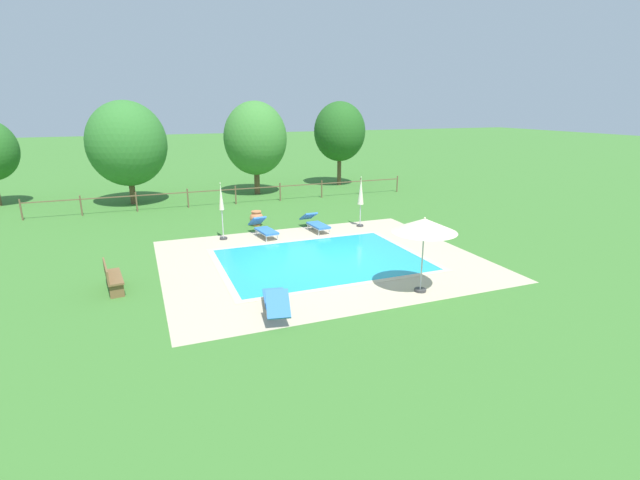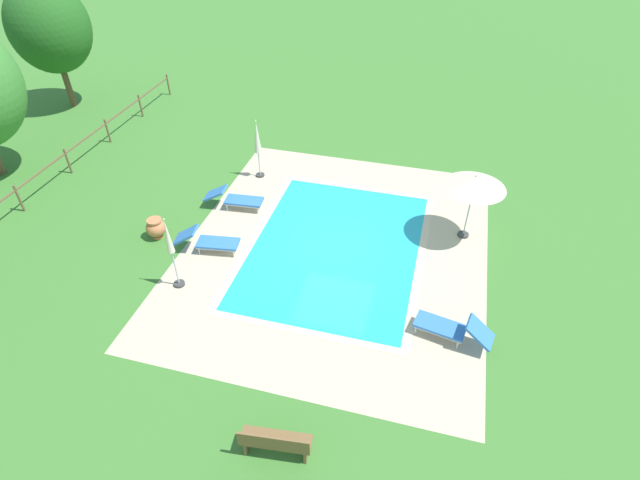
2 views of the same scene
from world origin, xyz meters
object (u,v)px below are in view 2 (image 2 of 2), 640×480
wooden_bench_lawn_side (275,442)px  sun_lounger_south_mid (451,328)px  terracotta_urn_near_fence (156,228)px  patio_umbrella_open_foreground (475,182)px  tree_far_west (49,27)px  sun_lounger_north_near_steps (209,241)px  patio_umbrella_closed_row_west (257,140)px  sun_lounger_north_mid (236,199)px  patio_umbrella_closed_row_mid_west (170,245)px

wooden_bench_lawn_side → sun_lounger_south_mid: bearing=-38.6°
terracotta_urn_near_fence → patio_umbrella_open_foreground: bearing=-74.6°
patio_umbrella_open_foreground → tree_far_west: tree_far_west is taller
patio_umbrella_open_foreground → terracotta_urn_near_fence: bearing=105.4°
sun_lounger_north_near_steps → wooden_bench_lawn_side: bearing=-144.2°
sun_lounger_south_mid → patio_umbrella_open_foreground: bearing=-2.1°
patio_umbrella_closed_row_west → terracotta_urn_near_fence: (-4.45, 1.91, -1.15)m
sun_lounger_north_mid → patio_umbrella_open_foreground: 8.01m
sun_lounger_north_mid → patio_umbrella_closed_row_west: (2.20, -0.08, 1.17)m
patio_umbrella_closed_row_west → sun_lounger_north_near_steps: bearing=-179.8°
sun_lounger_north_mid → terracotta_urn_near_fence: size_ratio=3.02×
terracotta_urn_near_fence → patio_umbrella_closed_row_mid_west: bearing=-137.1°
patio_umbrella_closed_row_mid_west → tree_far_west: (10.13, 10.89, 2.16)m
patio_umbrella_open_foreground → sun_lounger_north_mid: bearing=93.0°
sun_lounger_north_mid → wooden_bench_lawn_side: size_ratio=1.36×
tree_far_west → sun_lounger_north_mid: bearing=-118.7°
wooden_bench_lawn_side → tree_far_west: (14.29, 15.30, 3.21)m
terracotta_urn_near_fence → tree_far_west: bearing=47.9°
terracotta_urn_near_fence → sun_lounger_north_mid: bearing=-39.2°
sun_lounger_north_mid → terracotta_urn_near_fence: bearing=140.8°
wooden_bench_lawn_side → terracotta_urn_near_fence: wooden_bench_lawn_side is taller
patio_umbrella_open_foreground → patio_umbrella_closed_row_west: 7.96m
patio_umbrella_closed_row_mid_west → terracotta_urn_near_fence: bearing=42.9°
sun_lounger_north_near_steps → patio_umbrella_open_foreground: size_ratio=0.90×
sun_lounger_south_mid → terracotta_urn_near_fence: size_ratio=2.97×
sun_lounger_north_mid → wooden_bench_lawn_side: (-8.28, -4.32, 0.11)m
patio_umbrella_closed_row_mid_west → patio_umbrella_open_foreground: bearing=-60.2°
sun_lounger_north_mid → wooden_bench_lawn_side: bearing=-152.4°
sun_lounger_south_mid → wooden_bench_lawn_side: 5.35m
sun_lounger_south_mid → patio_umbrella_closed_row_mid_west: size_ratio=0.86×
terracotta_urn_near_fence → tree_far_west: size_ratio=0.12×
sun_lounger_south_mid → wooden_bench_lawn_side: wooden_bench_lawn_side is taller
sun_lounger_north_mid → patio_umbrella_closed_row_mid_west: 4.28m
sun_lounger_north_near_steps → patio_umbrella_closed_row_mid_west: patio_umbrella_closed_row_mid_west is taller
patio_umbrella_closed_row_west → terracotta_urn_near_fence: 4.97m
sun_lounger_north_near_steps → patio_umbrella_open_foreground: patio_umbrella_open_foreground is taller
sun_lounger_north_near_steps → patio_umbrella_closed_row_mid_west: size_ratio=0.87×
sun_lounger_south_mid → patio_umbrella_open_foreground: 4.82m
sun_lounger_south_mid → patio_umbrella_closed_row_west: (6.30, 7.57, 1.15)m
wooden_bench_lawn_side → patio_umbrella_closed_row_west: bearing=22.0°
patio_umbrella_closed_row_west → patio_umbrella_open_foreground: bearing=-103.0°
sun_lounger_south_mid → patio_umbrella_open_foreground: size_ratio=0.89×
patio_umbrella_closed_row_west → tree_far_west: bearing=71.0°
sun_lounger_north_near_steps → tree_far_west: 14.31m
sun_lounger_north_near_steps → sun_lounger_south_mid: sun_lounger_south_mid is taller
sun_lounger_south_mid → wooden_bench_lawn_side: (-4.18, 3.33, 0.09)m
patio_umbrella_closed_row_mid_west → tree_far_west: 15.03m
wooden_bench_lawn_side → patio_umbrella_open_foreground: bearing=-21.9°
patio_umbrella_closed_row_mid_west → tree_far_west: bearing=47.1°
sun_lounger_south_mid → patio_umbrella_closed_row_west: size_ratio=0.89×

